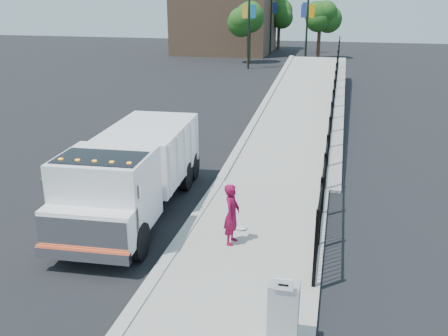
# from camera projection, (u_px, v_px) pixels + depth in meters

# --- Properties ---
(ground) EXTENTS (120.00, 120.00, 0.00)m
(ground) POSITION_uv_depth(u_px,v_px,m) (186.00, 234.00, 13.65)
(ground) COLOR black
(ground) RESTS_ON ground
(sidewalk) EXTENTS (3.55, 12.00, 0.12)m
(sidewalk) POSITION_uv_depth(u_px,v_px,m) (241.00, 279.00, 11.38)
(sidewalk) COLOR #9E998E
(sidewalk) RESTS_ON ground
(curb) EXTENTS (0.30, 12.00, 0.16)m
(curb) POSITION_uv_depth(u_px,v_px,m) (161.00, 269.00, 11.78)
(curb) COLOR #ADAAA3
(curb) RESTS_ON ground
(ramp) EXTENTS (3.95, 24.06, 3.19)m
(ramp) POSITION_uv_depth(u_px,v_px,m) (307.00, 111.00, 27.90)
(ramp) COLOR #9E998E
(ramp) RESTS_ON ground
(iron_fence) EXTENTS (0.10, 28.00, 1.80)m
(iron_fence) POSITION_uv_depth(u_px,v_px,m) (332.00, 112.00, 23.62)
(iron_fence) COLOR black
(iron_fence) RESTS_ON ground
(truck) EXTENTS (2.75, 7.39, 2.49)m
(truck) POSITION_uv_depth(u_px,v_px,m) (132.00, 170.00, 14.42)
(truck) COLOR black
(truck) RESTS_ON ground
(worker) EXTENTS (0.43, 0.61, 1.61)m
(worker) POSITION_uv_depth(u_px,v_px,m) (232.00, 214.00, 12.67)
(worker) COLOR maroon
(worker) RESTS_ON sidewalk
(utility_cabinet) EXTENTS (0.55, 0.40, 1.25)m
(utility_cabinet) POSITION_uv_depth(u_px,v_px,m) (283.00, 313.00, 9.05)
(utility_cabinet) COLOR gray
(utility_cabinet) RESTS_ON sidewalk
(arrow_sign) EXTENTS (0.35, 0.04, 0.22)m
(arrow_sign) POSITION_uv_depth(u_px,v_px,m) (283.00, 285.00, 8.61)
(arrow_sign) COLOR white
(arrow_sign) RESTS_ON utility_cabinet
(debris) EXTENTS (0.31, 0.31, 0.08)m
(debris) POSITION_uv_depth(u_px,v_px,m) (241.00, 228.00, 13.67)
(debris) COLOR silver
(debris) RESTS_ON sidewalk
(light_pole_0) EXTENTS (3.77, 0.22, 8.00)m
(light_pole_0) POSITION_uv_depth(u_px,v_px,m) (253.00, 17.00, 42.09)
(light_pole_0) COLOR black
(light_pole_0) RESTS_ON ground
(light_pole_1) EXTENTS (3.78, 0.22, 8.00)m
(light_pole_1) POSITION_uv_depth(u_px,v_px,m) (304.00, 16.00, 43.17)
(light_pole_1) COLOR black
(light_pole_1) RESTS_ON ground
(light_pole_2) EXTENTS (3.77, 0.22, 8.00)m
(light_pole_2) POSITION_uv_depth(u_px,v_px,m) (274.00, 12.00, 52.49)
(light_pole_2) COLOR black
(light_pole_2) RESTS_ON ground
(light_pole_3) EXTENTS (3.77, 0.22, 8.00)m
(light_pole_3) POSITION_uv_depth(u_px,v_px,m) (305.00, 12.00, 53.28)
(light_pole_3) COLOR black
(light_pole_3) RESTS_ON ground
(tree_0) EXTENTS (2.84, 2.84, 5.42)m
(tree_0) POSITION_uv_depth(u_px,v_px,m) (249.00, 20.00, 45.46)
(tree_0) COLOR #382314
(tree_0) RESTS_ON ground
(tree_1) EXTENTS (2.47, 2.47, 5.23)m
(tree_1) POSITION_uv_depth(u_px,v_px,m) (320.00, 18.00, 49.10)
(tree_1) COLOR #382314
(tree_1) RESTS_ON ground
(tree_2) EXTENTS (3.06, 3.06, 5.53)m
(tree_2) POSITION_uv_depth(u_px,v_px,m) (279.00, 14.00, 57.71)
(tree_2) COLOR #382314
(tree_2) RESTS_ON ground
(building) EXTENTS (10.00, 10.00, 8.00)m
(building) POSITION_uv_depth(u_px,v_px,m) (225.00, 15.00, 54.69)
(building) COLOR #8C664C
(building) RESTS_ON ground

